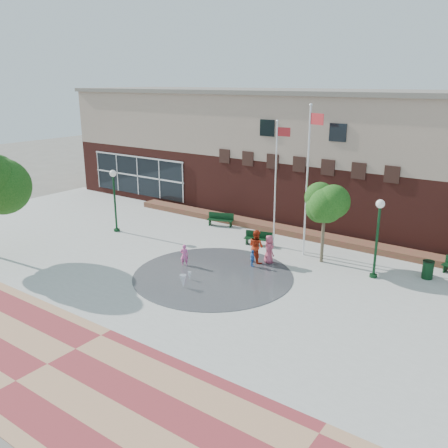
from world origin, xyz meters
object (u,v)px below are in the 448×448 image
Objects in this scene: flagpole_right at (308,174)px; child_splash at (184,255)px; trash_can at (428,270)px; flagpole_left at (276,178)px; bench_left at (220,222)px.

flagpole_right is 8.25m from child_splash.
flagpole_right is 8.89× the size of trash_can.
child_splash is (-11.38, -5.93, 0.13)m from trash_can.
trash_can is at bearing -2.29° from flagpole_left.
flagpole_right is at bearing -175.00° from trash_can.
flagpole_left is at bearing -178.15° from trash_can.
bench_left is 14.21m from trash_can.
flagpole_right is at bearing -169.54° from child_splash.
flagpole_left is at bearing -168.13° from flagpole_right.
bench_left is at bearing 174.91° from trash_can.
flagpole_right is 8.04m from trash_can.
bench_left is (-5.23, 1.55, -3.99)m from flagpole_left.
child_splash reaches higher than bench_left.
child_splash is (-2.46, -5.65, -3.66)m from flagpole_left.
flagpole_right is 8.89m from bench_left.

